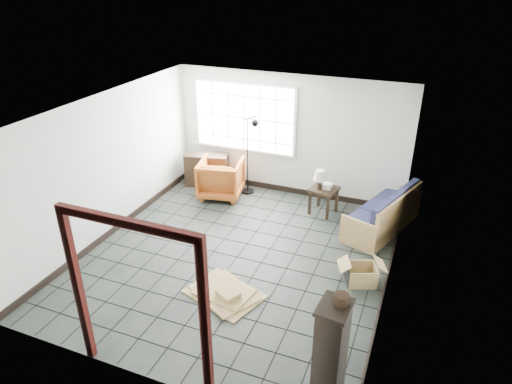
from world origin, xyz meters
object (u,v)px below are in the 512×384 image
at_px(futon_sofa, 385,216).
at_px(armchair, 221,176).
at_px(tall_shelf, 330,361).
at_px(side_table, 324,193).

height_order(futon_sofa, armchair, armchair).
xyz_separation_m(futon_sofa, tall_shelf, (-0.05, -4.28, 0.47)).
relative_size(armchair, side_table, 1.52).
xyz_separation_m(armchair, tall_shelf, (3.43, -4.44, 0.31)).
bearing_deg(side_table, armchair, -178.39).
relative_size(armchair, tall_shelf, 0.60).
distance_m(futon_sofa, armchair, 3.49).
xyz_separation_m(side_table, tall_shelf, (1.18, -4.50, 0.31)).
height_order(armchair, tall_shelf, tall_shelf).
bearing_deg(futon_sofa, side_table, -171.25).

